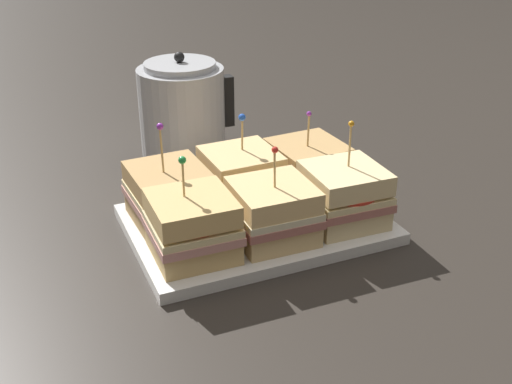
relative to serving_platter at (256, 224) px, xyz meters
name	(u,v)px	position (x,y,z in m)	size (l,w,h in m)	color
ground_plane	(256,229)	(0.00, 0.00, -0.01)	(6.00, 6.00, 0.00)	#2D2823
serving_platter	(256,224)	(0.00, 0.00, 0.00)	(0.39, 0.27, 0.02)	white
sandwich_front_left	(192,226)	(-0.12, -0.06, 0.05)	(0.12, 0.12, 0.15)	tan
sandwich_front_center	(271,212)	(0.00, -0.06, 0.05)	(0.12, 0.12, 0.15)	#DBB77A
sandwich_front_right	(344,195)	(0.12, -0.06, 0.05)	(0.12, 0.12, 0.16)	beige
sandwich_back_left	(168,193)	(-0.12, 0.06, 0.05)	(0.12, 0.12, 0.16)	tan
sandwich_back_center	(242,178)	(0.00, 0.06, 0.05)	(0.12, 0.12, 0.15)	#DBB77A
sandwich_back_right	(307,167)	(0.12, 0.06, 0.05)	(0.12, 0.12, 0.15)	tan
kettle_steel	(182,109)	(-0.01, 0.35, 0.08)	(0.19, 0.17, 0.20)	#B7BABF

